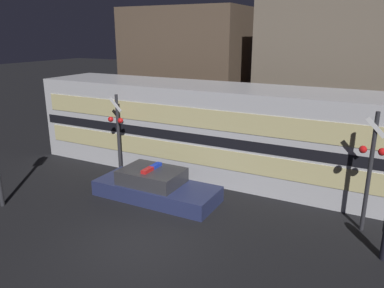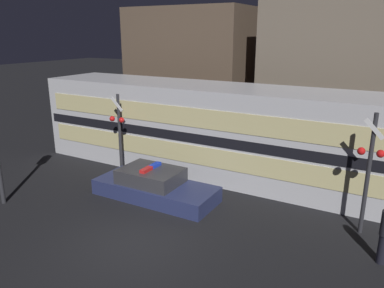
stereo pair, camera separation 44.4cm
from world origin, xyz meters
TOP-DOWN VIEW (x-y plane):
  - ground_plane at (0.00, 0.00)m, footprint 120.00×120.00m
  - train at (-0.20, 6.23)m, footprint 16.84×3.12m
  - police_car at (-1.33, 2.81)m, footprint 4.48×1.78m
  - crossing_signal_near at (5.44, 3.72)m, footprint 0.71×0.30m
  - crossing_signal_far at (-3.95, 4.10)m, footprint 0.71×0.30m
  - building_left at (-5.29, 13.83)m, footprint 7.14×6.81m
  - building_center at (4.80, 12.57)m, footprint 10.63×4.31m

SIDE VIEW (x-z plane):
  - ground_plane at x=0.00m, z-range 0.00..0.00m
  - police_car at x=-1.33m, z-range -0.16..1.02m
  - train at x=-0.20m, z-range 0.00..3.67m
  - crossing_signal_far at x=-3.95m, z-range 0.24..3.61m
  - crossing_signal_near at x=5.44m, z-range 0.25..3.89m
  - building_left at x=-5.29m, z-range 0.00..7.12m
  - building_center at x=4.80m, z-range 0.00..7.37m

